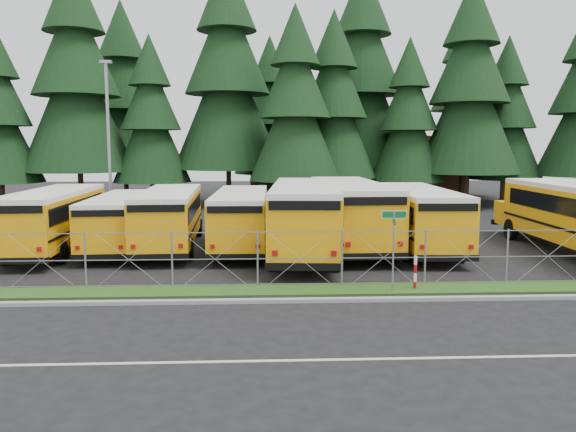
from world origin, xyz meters
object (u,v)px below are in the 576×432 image
at_px(bus_2, 171,219).
at_px(bus_5, 349,214).
at_px(bus_4, 305,219).
at_px(bus_east, 576,219).
at_px(street_sign, 394,234).
at_px(bus_0, 56,220).
at_px(striped_bollard, 415,273).
at_px(bus_3, 242,220).
at_px(light_standard, 109,137).
at_px(bus_1, 122,222).
at_px(bus_6, 417,218).

bearing_deg(bus_2, bus_5, -2.77).
xyz_separation_m(bus_2, bus_4, (6.41, -1.77, 0.20)).
bearing_deg(bus_4, bus_east, 1.58).
height_order(bus_2, street_sign, bus_2).
bearing_deg(bus_5, bus_0, -179.09).
bearing_deg(striped_bollard, bus_4, 116.14).
bearing_deg(bus_3, light_standard, 136.46).
bearing_deg(bus_2, light_standard, 118.69).
xyz_separation_m(bus_0, bus_2, (5.29, 0.51, -0.03)).
bearing_deg(bus_east, bus_3, 173.27).
height_order(bus_4, bus_5, bus_4).
height_order(bus_2, bus_3, bus_2).
distance_m(bus_1, street_sign, 14.27).
height_order(bus_0, bus_2, bus_0).
bearing_deg(bus_3, bus_east, -7.17).
xyz_separation_m(bus_0, bus_4, (11.70, -1.27, 0.17)).
distance_m(street_sign, striped_bollard, 1.70).
xyz_separation_m(bus_1, street_sign, (11.23, -8.77, 0.73)).
bearing_deg(light_standard, bus_0, -91.82).
distance_m(bus_2, light_standard, 10.42).
bearing_deg(bus_2, bus_4, -18.33).
height_order(bus_2, bus_4, bus_4).
relative_size(bus_6, striped_bollard, 9.36).
xyz_separation_m(bus_3, bus_5, (5.32, 0.18, 0.21)).
height_order(bus_6, light_standard, light_standard).
relative_size(bus_3, light_standard, 1.05).
distance_m(bus_0, street_sign, 16.48).
distance_m(bus_2, street_sign, 12.58).
distance_m(bus_4, bus_east, 12.50).
xyz_separation_m(bus_2, bus_6, (11.95, -0.69, 0.05)).
relative_size(bus_4, striped_bollard, 10.34).
bearing_deg(street_sign, bus_5, 90.70).
distance_m(bus_1, bus_6, 14.31).
relative_size(bus_3, bus_6, 0.95).
bearing_deg(bus_1, bus_4, -13.42).
height_order(street_sign, light_standard, light_standard).
height_order(bus_4, bus_east, bus_4).
distance_m(bus_5, light_standard, 16.49).
bearing_deg(street_sign, light_standard, 129.17).
height_order(bus_4, striped_bollard, bus_4).
bearing_deg(striped_bollard, bus_3, 126.83).
xyz_separation_m(bus_0, bus_5, (14.07, 0.52, 0.15)).
xyz_separation_m(bus_1, bus_6, (14.29, -0.58, 0.17)).
xyz_separation_m(bus_east, light_standard, (-23.91, 10.55, 3.88)).
relative_size(bus_1, bus_east, 0.80).
bearing_deg(bus_0, bus_east, -6.59).
bearing_deg(bus_4, bus_1, 173.62).
height_order(bus_1, bus_5, bus_5).
height_order(bus_1, street_sign, street_sign).
bearing_deg(street_sign, striped_bollard, 20.65).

